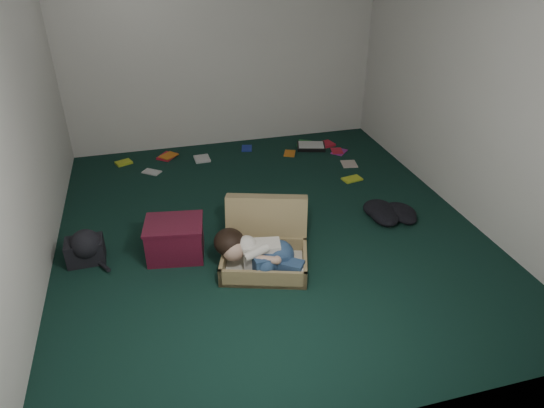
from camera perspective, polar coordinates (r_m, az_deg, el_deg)
name	(u,v)px	position (r m, az deg, el deg)	size (l,w,h in m)	color
floor	(268,227)	(4.82, -0.46, -2.74)	(4.50, 4.50, 0.00)	black
wall_back	(222,45)	(6.39, -5.89, 18.08)	(4.50, 4.50, 0.00)	white
wall_front	(388,245)	(2.35, 13.46, -4.69)	(4.50, 4.50, 0.00)	white
wall_left	(15,121)	(4.25, -27.97, 8.60)	(4.50, 4.50, 0.00)	white
wall_right	(471,83)	(5.12, 22.32, 13.05)	(4.50, 4.50, 0.00)	white
suitcase	(265,245)	(4.28, -0.79, -4.79)	(0.91, 0.90, 0.54)	#9A8455
person	(258,253)	(4.11, -1.65, -5.73)	(0.73, 0.55, 0.33)	silver
maroon_bin	(175,239)	(4.41, -11.33, -4.07)	(0.56, 0.47, 0.35)	#521022
backpack	(85,250)	(4.59, -21.13, -5.06)	(0.40, 0.32, 0.24)	black
clothing_pile	(391,213)	(5.07, 13.80, -1.01)	(0.41, 0.34, 0.13)	black
paper_tray	(311,146)	(6.57, 4.61, 6.78)	(0.43, 0.37, 0.05)	black
book_scatter	(260,157)	(6.26, -1.43, 5.52)	(2.98, 1.46, 0.02)	#BBCC24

